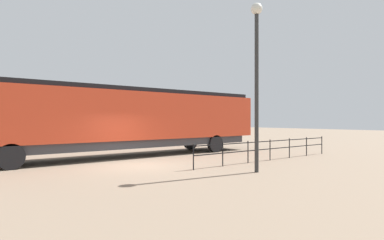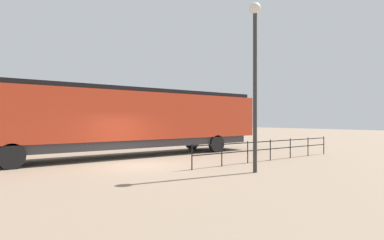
# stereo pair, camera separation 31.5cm
# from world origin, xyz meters

# --- Properties ---
(ground_plane) EXTENTS (120.00, 120.00, 0.00)m
(ground_plane) POSITION_xyz_m (0.00, 0.00, 0.00)
(ground_plane) COLOR #84705B
(locomotive) EXTENTS (2.92, 17.95, 3.86)m
(locomotive) POSITION_xyz_m (-3.52, 1.47, 2.19)
(locomotive) COLOR red
(locomotive) RESTS_ON ground_plane
(lamp_post) EXTENTS (0.46, 0.46, 6.74)m
(lamp_post) POSITION_xyz_m (4.48, 2.91, 4.42)
(lamp_post) COLOR #2D2D2D
(lamp_post) RESTS_ON ground_plane
(platform_fence) EXTENTS (0.05, 10.10, 1.07)m
(platform_fence) POSITION_xyz_m (2.50, 6.29, 0.70)
(platform_fence) COLOR black
(platform_fence) RESTS_ON ground_plane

